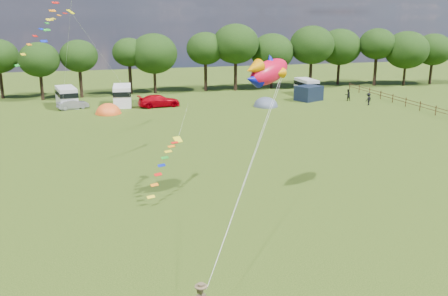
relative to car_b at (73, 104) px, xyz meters
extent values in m
plane|color=black|center=(10.08, -45.26, -0.64)|extent=(180.00, 180.00, 0.00)
cylinder|color=black|center=(-9.94, 11.05, 1.32)|extent=(0.47, 0.47, 3.90)
cylinder|color=black|center=(-4.27, 8.00, 1.14)|extent=(0.44, 0.44, 3.56)
ellipsoid|color=black|center=(-4.27, 8.00, 5.01)|extent=(5.56, 5.56, 4.73)
cylinder|color=black|center=(0.99, 8.97, 1.34)|extent=(0.47, 0.47, 3.95)
ellipsoid|color=black|center=(0.99, 8.97, 5.32)|extent=(5.33, 5.33, 4.53)
cylinder|color=black|center=(8.17, 10.76, 1.53)|extent=(0.50, 0.50, 4.33)
ellipsoid|color=black|center=(8.17, 10.76, 5.56)|extent=(4.95, 4.95, 4.21)
cylinder|color=black|center=(11.79, 10.30, 1.02)|extent=(0.43, 0.43, 3.31)
ellipsoid|color=black|center=(11.79, 10.30, 5.32)|extent=(7.03, 7.03, 5.98)
cylinder|color=black|center=(19.74, 10.53, 1.55)|extent=(0.50, 0.50, 4.36)
ellipsoid|color=black|center=(19.74, 10.53, 5.92)|extent=(5.84, 5.84, 4.97)
cylinder|color=black|center=(24.33, 9.66, 1.64)|extent=(0.51, 0.51, 4.55)
ellipsoid|color=black|center=(24.33, 9.66, 6.60)|extent=(7.15, 7.15, 6.08)
cylinder|color=black|center=(30.57, 10.36, 0.97)|extent=(0.42, 0.42, 3.21)
ellipsoid|color=black|center=(30.57, 10.36, 5.16)|extent=(6.90, 6.90, 5.86)
cylinder|color=black|center=(37.07, 9.70, 1.45)|extent=(0.48, 0.48, 4.17)
ellipsoid|color=black|center=(37.07, 9.70, 6.22)|extent=(7.16, 7.16, 6.09)
cylinder|color=black|center=(43.05, 11.62, 1.20)|extent=(0.45, 0.45, 3.66)
ellipsoid|color=black|center=(43.05, 11.62, 5.67)|extent=(7.05, 7.05, 5.99)
cylinder|color=black|center=(48.50, 9.10, 1.69)|extent=(0.52, 0.52, 4.65)
ellipsoid|color=black|center=(48.50, 9.10, 6.24)|extent=(5.96, 5.96, 5.06)
cylinder|color=black|center=(53.24, 7.78, 0.96)|extent=(0.42, 0.42, 3.19)
ellipsoid|color=black|center=(53.24, 7.78, 5.26)|extent=(7.23, 7.23, 6.14)
cylinder|color=black|center=(58.64, 8.17, 1.13)|extent=(0.44, 0.44, 3.52)
ellipsoid|color=black|center=(58.64, 8.17, 5.22)|extent=(6.22, 6.22, 5.28)
cylinder|color=#472D19|center=(42.08, -15.26, -0.04)|extent=(0.12, 0.12, 1.20)
cylinder|color=#472D19|center=(42.08, -16.76, 0.31)|extent=(0.08, 3.00, 0.08)
cylinder|color=#472D19|center=(42.08, -16.76, -0.09)|extent=(0.08, 3.00, 0.08)
cylinder|color=#472D19|center=(42.08, -12.26, -0.04)|extent=(0.12, 0.12, 1.20)
cylinder|color=#472D19|center=(42.08, -13.76, 0.31)|extent=(0.08, 3.00, 0.08)
cylinder|color=#472D19|center=(42.08, -13.76, -0.09)|extent=(0.08, 3.00, 0.08)
cylinder|color=#472D19|center=(42.08, -9.26, -0.04)|extent=(0.12, 0.12, 1.20)
cylinder|color=#472D19|center=(42.08, -10.76, 0.31)|extent=(0.08, 3.00, 0.08)
cylinder|color=#472D19|center=(42.08, -10.76, -0.09)|extent=(0.08, 3.00, 0.08)
cylinder|color=#472D19|center=(42.08, -6.26, -0.04)|extent=(0.12, 0.12, 1.20)
cylinder|color=#472D19|center=(42.08, -7.76, 0.31)|extent=(0.08, 3.00, 0.08)
cylinder|color=#472D19|center=(42.08, -7.76, -0.09)|extent=(0.08, 3.00, 0.08)
cylinder|color=#472D19|center=(42.08, -3.26, -0.04)|extent=(0.12, 0.12, 1.20)
cylinder|color=#472D19|center=(42.08, -4.76, 0.31)|extent=(0.08, 3.00, 0.08)
cylinder|color=#472D19|center=(42.08, -4.76, -0.09)|extent=(0.08, 3.00, 0.08)
cylinder|color=#472D19|center=(42.08, -0.26, -0.04)|extent=(0.12, 0.12, 1.20)
cylinder|color=#472D19|center=(42.08, -1.76, 0.31)|extent=(0.08, 3.00, 0.08)
cylinder|color=#472D19|center=(42.08, -1.76, -0.09)|extent=(0.08, 3.00, 0.08)
cylinder|color=#472D19|center=(42.08, 2.74, -0.04)|extent=(0.12, 0.12, 1.20)
cylinder|color=#472D19|center=(42.08, 1.24, 0.31)|extent=(0.08, 3.00, 0.08)
cylinder|color=#472D19|center=(42.08, 1.24, -0.09)|extent=(0.08, 3.00, 0.08)
cylinder|color=#472D19|center=(42.08, 5.74, -0.04)|extent=(0.12, 0.12, 1.20)
cylinder|color=#472D19|center=(42.08, 4.24, 0.31)|extent=(0.08, 3.00, 0.08)
cylinder|color=#472D19|center=(42.08, 4.24, -0.09)|extent=(0.08, 3.00, 0.08)
imported|color=gray|center=(0.00, 0.00, 0.00)|extent=(3.84, 2.38, 1.27)
imported|color=#B3000C|center=(10.85, -1.23, 0.15)|extent=(5.46, 2.78, 1.57)
cube|color=silver|center=(-0.77, 1.92, 0.64)|extent=(3.06, 5.42, 2.56)
cube|color=black|center=(-0.77, 1.92, 1.16)|extent=(3.12, 5.53, 0.61)
cylinder|color=black|center=(-0.49, 0.34, -0.28)|extent=(0.76, 0.39, 0.72)
cylinder|color=black|center=(-1.06, 3.51, -0.28)|extent=(0.76, 0.39, 0.72)
cube|color=white|center=(6.32, 1.12, 0.67)|extent=(2.64, 5.40, 2.62)
cube|color=black|center=(6.32, 1.12, 1.21)|extent=(2.70, 5.51, 0.62)
cylinder|color=black|center=(6.19, -0.52, -0.27)|extent=(0.76, 0.33, 0.74)
cylinder|color=black|center=(6.45, 2.77, -0.27)|extent=(0.76, 0.33, 0.74)
cube|color=#B9B9BB|center=(33.44, 3.01, 0.54)|extent=(2.08, 4.73, 2.34)
cube|color=black|center=(33.44, 3.01, 1.01)|extent=(2.12, 4.82, 0.56)
cylinder|color=black|center=(33.47, 1.53, -0.31)|extent=(0.66, 0.26, 0.66)
cylinder|color=black|center=(33.41, 4.48, -0.31)|extent=(0.66, 0.26, 0.66)
ellipsoid|color=#F3591C|center=(4.24, -4.15, -0.62)|extent=(3.03, 3.48, 2.49)
cylinder|color=#F3591C|center=(4.24, -4.15, -0.60)|extent=(3.18, 3.18, 0.08)
ellipsoid|color=#485263|center=(24.41, -4.47, -0.62)|extent=(3.09, 3.55, 2.41)
cylinder|color=#485263|center=(24.41, -4.47, -0.60)|extent=(3.24, 3.24, 0.08)
cube|color=black|center=(31.70, -1.71, 0.38)|extent=(4.05, 3.74, 2.04)
ellipsoid|color=red|center=(13.33, -36.01, 7.73)|extent=(3.82, 3.13, 2.12)
ellipsoid|color=#F8A00C|center=(13.33, -36.01, 7.57)|extent=(2.38, 1.94, 1.16)
cone|color=#CE7700|center=(11.99, -36.88, 8.06)|extent=(1.59, 1.48, 1.11)
cone|color=#070B9A|center=(11.99, -36.88, 7.40)|extent=(1.59, 1.48, 1.11)
cone|color=#070B9A|center=(13.42, -35.95, 8.42)|extent=(1.16, 1.21, 0.94)
sphere|color=white|center=(14.19, -35.00, 7.93)|extent=(0.35, 0.35, 0.35)
sphere|color=black|center=(14.23, -34.91, 7.93)|extent=(0.18, 0.18, 0.18)
cube|color=red|center=(-0.03, -18.27, 12.10)|extent=(0.63, 0.54, 0.17)
cube|color=orange|center=(-0.30, -18.77, 11.44)|extent=(0.63, 0.54, 0.18)
cube|color=yellow|center=(-0.57, -19.26, 10.69)|extent=(0.63, 0.53, 0.19)
cube|color=#198C1E|center=(-0.84, -19.76, 9.87)|extent=(0.62, 0.52, 0.20)
cube|color=#0C1EB2|center=(-1.11, -20.25, 8.96)|extent=(0.62, 0.52, 0.20)
cube|color=#DFD700|center=(1.39, -24.83, 11.35)|extent=(0.63, 0.67, 0.33)
cube|color=red|center=(0.98, -25.28, 11.24)|extent=(0.37, 0.52, 0.09)
cube|color=orange|center=(0.58, -25.73, 11.10)|extent=(0.37, 0.52, 0.10)
cube|color=yellow|center=(0.17, -26.18, 10.87)|extent=(0.37, 0.52, 0.11)
cube|color=#198C1E|center=(-0.23, -26.63, 10.56)|extent=(0.36, 0.52, 0.12)
cube|color=#0C1EB2|center=(-0.64, -27.08, 10.17)|extent=(0.36, 0.52, 0.13)
cube|color=red|center=(-1.04, -27.53, 9.70)|extent=(0.36, 0.52, 0.13)
cube|color=orange|center=(-1.45, -27.98, 9.16)|extent=(0.35, 0.51, 0.14)
cube|color=yellow|center=(-1.85, -28.43, 8.53)|extent=(0.35, 0.51, 0.15)
cube|color=#198C1E|center=(-2.26, -28.88, 7.82)|extent=(0.34, 0.51, 0.15)
cube|color=yellow|center=(8.25, -31.22, 2.52)|extent=(0.72, 0.67, 0.35)
cube|color=red|center=(7.94, -31.76, 2.45)|extent=(0.57, 0.39, 0.10)
cube|color=orange|center=(7.62, -32.30, 2.34)|extent=(0.57, 0.39, 0.11)
cube|color=yellow|center=(7.31, -32.84, 2.15)|extent=(0.56, 0.39, 0.12)
cube|color=#198C1E|center=(6.99, -33.38, 1.88)|extent=(0.56, 0.38, 0.13)
cube|color=#0C1EB2|center=(6.68, -33.92, 1.52)|extent=(0.56, 0.38, 0.14)
cube|color=red|center=(6.36, -34.46, 1.09)|extent=(0.56, 0.37, 0.14)
cube|color=orange|center=(6.05, -35.00, 0.58)|extent=(0.56, 0.37, 0.15)
cube|color=yellow|center=(5.73, -35.54, -0.01)|extent=(0.56, 0.36, 0.16)
imported|color=black|center=(36.86, -3.36, 0.19)|extent=(0.83, 0.54, 1.64)
imported|color=black|center=(37.85, -7.12, 0.19)|extent=(1.17, 0.91, 1.64)
camera|label=1|loc=(2.64, -65.46, 11.34)|focal=40.00mm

